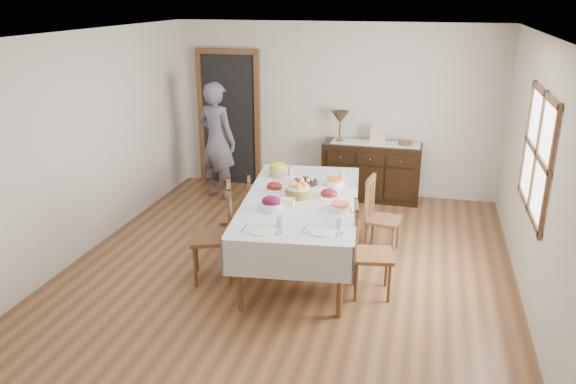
% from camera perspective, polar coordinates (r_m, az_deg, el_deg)
% --- Properties ---
extents(ground, '(6.00, 6.00, 0.00)m').
position_cam_1_polar(ground, '(6.38, -0.22, -8.36)').
color(ground, brown).
extents(room_shell, '(5.02, 6.02, 2.65)m').
position_cam_1_polar(room_shell, '(6.23, -0.57, 7.07)').
color(room_shell, silver).
rests_on(room_shell, ground).
extents(dining_table, '(1.51, 2.57, 0.84)m').
position_cam_1_polar(dining_table, '(6.27, 1.35, -1.43)').
color(dining_table, silver).
rests_on(dining_table, ground).
extents(chair_left_near, '(0.59, 0.59, 1.09)m').
position_cam_1_polar(chair_left_near, '(6.13, -7.26, -4.02)').
color(chair_left_near, brown).
rests_on(chair_left_near, ground).
extents(chair_left_far, '(0.47, 0.47, 0.89)m').
position_cam_1_polar(chair_left_far, '(6.85, -4.93, -2.24)').
color(chair_left_far, brown).
rests_on(chair_left_far, ground).
extents(chair_right_near, '(0.48, 0.48, 1.00)m').
position_cam_1_polar(chair_right_near, '(5.84, 8.11, -5.81)').
color(chair_right_near, brown).
rests_on(chair_right_near, ground).
extents(chair_right_far, '(0.44, 0.44, 0.94)m').
position_cam_1_polar(chair_right_far, '(6.83, 9.28, -2.30)').
color(chair_right_far, brown).
rests_on(chair_right_far, ground).
extents(sideboard, '(1.46, 0.53, 0.87)m').
position_cam_1_polar(sideboard, '(8.60, 8.44, 2.11)').
color(sideboard, black).
rests_on(sideboard, ground).
extents(person, '(0.69, 0.56, 1.90)m').
position_cam_1_polar(person, '(8.51, -7.23, 5.54)').
color(person, slate).
rests_on(person, ground).
extents(bread_basket, '(0.30, 0.30, 0.18)m').
position_cam_1_polar(bread_basket, '(6.25, 1.04, 0.15)').
color(bread_basket, olive).
rests_on(bread_basket, dining_table).
extents(egg_basket, '(0.29, 0.29, 0.10)m').
position_cam_1_polar(egg_basket, '(6.68, 1.74, 1.08)').
color(egg_basket, black).
rests_on(egg_basket, dining_table).
extents(ham_platter_a, '(0.27, 0.27, 0.11)m').
position_cam_1_polar(ham_platter_a, '(6.49, -1.37, 0.49)').
color(ham_platter_a, white).
rests_on(ham_platter_a, dining_table).
extents(ham_platter_b, '(0.33, 0.33, 0.11)m').
position_cam_1_polar(ham_platter_b, '(6.28, 4.17, -0.24)').
color(ham_platter_b, white).
rests_on(ham_platter_b, dining_table).
extents(beet_bowl, '(0.26, 0.26, 0.15)m').
position_cam_1_polar(beet_bowl, '(5.89, -1.72, -1.23)').
color(beet_bowl, white).
rests_on(beet_bowl, dining_table).
extents(carrot_bowl, '(0.24, 0.24, 0.10)m').
position_cam_1_polar(carrot_bowl, '(6.65, 4.78, 1.01)').
color(carrot_bowl, white).
rests_on(carrot_bowl, dining_table).
extents(pineapple_bowl, '(0.24, 0.24, 0.15)m').
position_cam_1_polar(pineapple_bowl, '(6.97, -0.97, 2.19)').
color(pineapple_bowl, tan).
rests_on(pineapple_bowl, dining_table).
extents(casserole_dish, '(0.26, 0.26, 0.08)m').
position_cam_1_polar(casserole_dish, '(5.91, 5.37, -1.50)').
color(casserole_dish, white).
rests_on(casserole_dish, dining_table).
extents(butter_dish, '(0.15, 0.11, 0.07)m').
position_cam_1_polar(butter_dish, '(6.03, -0.04, -0.97)').
color(butter_dish, white).
rests_on(butter_dish, dining_table).
extents(setting_left, '(0.43, 0.31, 0.10)m').
position_cam_1_polar(setting_left, '(5.42, -2.17, -3.61)').
color(setting_left, white).
rests_on(setting_left, dining_table).
extents(setting_right, '(0.43, 0.31, 0.10)m').
position_cam_1_polar(setting_right, '(5.40, 3.99, -3.71)').
color(setting_right, white).
rests_on(setting_right, dining_table).
extents(glass_far_a, '(0.06, 0.06, 0.11)m').
position_cam_1_polar(glass_far_a, '(6.99, 0.28, 2.13)').
color(glass_far_a, silver).
rests_on(glass_far_a, dining_table).
extents(glass_far_b, '(0.07, 0.07, 0.10)m').
position_cam_1_polar(glass_far_b, '(6.91, 5.53, 1.78)').
color(glass_far_b, silver).
rests_on(glass_far_b, dining_table).
extents(runner, '(1.30, 0.35, 0.01)m').
position_cam_1_polar(runner, '(8.48, 8.90, 4.93)').
color(runner, white).
rests_on(runner, sideboard).
extents(table_lamp, '(0.26, 0.26, 0.46)m').
position_cam_1_polar(table_lamp, '(8.46, 5.32, 7.48)').
color(table_lamp, brown).
rests_on(table_lamp, sideboard).
extents(picture_frame, '(0.22, 0.08, 0.28)m').
position_cam_1_polar(picture_frame, '(8.40, 9.11, 5.72)').
color(picture_frame, '#CFAB92').
rests_on(picture_frame, sideboard).
extents(deco_bowl, '(0.20, 0.20, 0.06)m').
position_cam_1_polar(deco_bowl, '(8.46, 11.82, 4.89)').
color(deco_bowl, brown).
rests_on(deco_bowl, sideboard).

